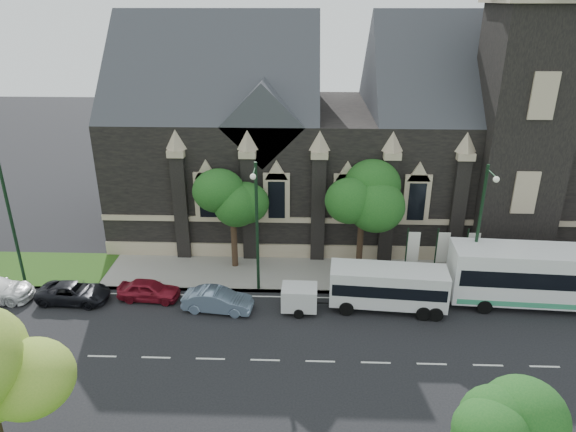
{
  "coord_description": "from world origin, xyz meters",
  "views": [
    {
      "loc": [
        -0.93,
        -22.8,
        18.17
      ],
      "look_at": [
        -1.97,
        6.0,
        6.01
      ],
      "focal_mm": 32.25,
      "sensor_mm": 36.0,
      "label": 1
    }
  ],
  "objects_px": {
    "tour_coach": "(560,276)",
    "street_lamp_far": "(9,218)",
    "banner_flag_center": "(440,250)",
    "street_lamp_mid": "(257,222)",
    "tree_walk_left": "(235,193)",
    "street_lamp_near": "(480,225)",
    "sedan": "(218,300)",
    "banner_flag_left": "(411,250)",
    "car_far_black": "(74,293)",
    "box_trailer": "(299,297)",
    "shuttle_bus": "(388,286)",
    "tree_walk_right": "(366,193)",
    "banner_flag_right": "(470,251)",
    "car_far_red": "(149,290)"
  },
  "relations": [
    {
      "from": "tour_coach",
      "to": "street_lamp_far",
      "type": "bearing_deg",
      "value": -178.03
    },
    {
      "from": "tour_coach",
      "to": "banner_flag_center",
      "type": "bearing_deg",
      "value": 160.72
    },
    {
      "from": "street_lamp_mid",
      "to": "street_lamp_far",
      "type": "relative_size",
      "value": 1.0
    },
    {
      "from": "tree_walk_left",
      "to": "tour_coach",
      "type": "bearing_deg",
      "value": -12.31
    },
    {
      "from": "street_lamp_near",
      "to": "sedan",
      "type": "xyz_separation_m",
      "value": [
        -16.34,
        -2.31,
        -4.39
      ]
    },
    {
      "from": "street_lamp_mid",
      "to": "banner_flag_left",
      "type": "xyz_separation_m",
      "value": [
        10.29,
        1.91,
        -2.73
      ]
    },
    {
      "from": "banner_flag_left",
      "to": "car_far_black",
      "type": "height_order",
      "value": "banner_flag_left"
    },
    {
      "from": "box_trailer",
      "to": "street_lamp_mid",
      "type": "bearing_deg",
      "value": 143.45
    },
    {
      "from": "street_lamp_near",
      "to": "banner_flag_center",
      "type": "distance_m",
      "value": 3.74
    },
    {
      "from": "banner_flag_center",
      "to": "tour_coach",
      "type": "relative_size",
      "value": 0.3
    },
    {
      "from": "banner_flag_left",
      "to": "sedan",
      "type": "height_order",
      "value": "banner_flag_left"
    },
    {
      "from": "street_lamp_far",
      "to": "shuttle_bus",
      "type": "xyz_separation_m",
      "value": [
        24.33,
        -1.63,
        -3.5
      ]
    },
    {
      "from": "street_lamp_far",
      "to": "banner_flag_center",
      "type": "height_order",
      "value": "street_lamp_far"
    },
    {
      "from": "car_far_black",
      "to": "sedan",
      "type": "bearing_deg",
      "value": -91.79
    },
    {
      "from": "tree_walk_right",
      "to": "car_far_black",
      "type": "bearing_deg",
      "value": -164.71
    },
    {
      "from": "tree_walk_left",
      "to": "street_lamp_near",
      "type": "relative_size",
      "value": 0.85
    },
    {
      "from": "tour_coach",
      "to": "street_lamp_near",
      "type": "bearing_deg",
      "value": 172.97
    },
    {
      "from": "street_lamp_mid",
      "to": "sedan",
      "type": "distance_m",
      "value": 5.48
    },
    {
      "from": "box_trailer",
      "to": "car_far_black",
      "type": "bearing_deg",
      "value": 179.14
    },
    {
      "from": "tree_walk_right",
      "to": "box_trailer",
      "type": "distance_m",
      "value": 8.76
    },
    {
      "from": "shuttle_bus",
      "to": "car_far_black",
      "type": "relative_size",
      "value": 1.6
    },
    {
      "from": "banner_flag_right",
      "to": "car_far_black",
      "type": "distance_m",
      "value": 26.4
    },
    {
      "from": "tour_coach",
      "to": "sedan",
      "type": "relative_size",
      "value": 3.08
    },
    {
      "from": "banner_flag_left",
      "to": "banner_flag_right",
      "type": "relative_size",
      "value": 1.0
    },
    {
      "from": "street_lamp_mid",
      "to": "banner_flag_center",
      "type": "relative_size",
      "value": 2.25
    },
    {
      "from": "street_lamp_mid",
      "to": "street_lamp_far",
      "type": "height_order",
      "value": "same"
    },
    {
      "from": "street_lamp_mid",
      "to": "car_far_red",
      "type": "distance_m",
      "value": 8.38
    },
    {
      "from": "tour_coach",
      "to": "sedan",
      "type": "distance_m",
      "value": 21.49
    },
    {
      "from": "box_trailer",
      "to": "banner_flag_center",
      "type": "bearing_deg",
      "value": 24.68
    },
    {
      "from": "tree_walk_left",
      "to": "car_far_red",
      "type": "distance_m",
      "value": 8.7
    },
    {
      "from": "tree_walk_right",
      "to": "sedan",
      "type": "distance_m",
      "value": 12.34
    },
    {
      "from": "tree_walk_left",
      "to": "tour_coach",
      "type": "relative_size",
      "value": 0.57
    },
    {
      "from": "banner_flag_right",
      "to": "sedan",
      "type": "height_order",
      "value": "banner_flag_right"
    },
    {
      "from": "banner_flag_left",
      "to": "car_far_black",
      "type": "bearing_deg",
      "value": -171.03
    },
    {
      "from": "tree_walk_left",
      "to": "banner_flag_right",
      "type": "bearing_deg",
      "value": -6.04
    },
    {
      "from": "banner_flag_center",
      "to": "car_far_red",
      "type": "bearing_deg",
      "value": -170.96
    },
    {
      "from": "street_lamp_far",
      "to": "tour_coach",
      "type": "height_order",
      "value": "street_lamp_far"
    },
    {
      "from": "tree_walk_right",
      "to": "shuttle_bus",
      "type": "xyz_separation_m",
      "value": [
        1.12,
        -5.25,
        -4.21
      ]
    },
    {
      "from": "car_far_black",
      "to": "shuttle_bus",
      "type": "bearing_deg",
      "value": -87.56
    },
    {
      "from": "car_far_black",
      "to": "street_lamp_mid",
      "type": "bearing_deg",
      "value": -79.79
    },
    {
      "from": "street_lamp_mid",
      "to": "sedan",
      "type": "bearing_deg",
      "value": -135.34
    },
    {
      "from": "banner_flag_left",
      "to": "banner_flag_center",
      "type": "distance_m",
      "value": 2.0
    },
    {
      "from": "street_lamp_mid",
      "to": "car_far_red",
      "type": "relative_size",
      "value": 2.25
    },
    {
      "from": "tree_walk_right",
      "to": "street_lamp_mid",
      "type": "bearing_deg",
      "value": -153.35
    },
    {
      "from": "tree_walk_right",
      "to": "car_far_black",
      "type": "relative_size",
      "value": 1.7
    },
    {
      "from": "street_lamp_far",
      "to": "tour_coach",
      "type": "distance_m",
      "value": 35.21
    },
    {
      "from": "tree_walk_left",
      "to": "street_lamp_mid",
      "type": "bearing_deg",
      "value": -63.53
    },
    {
      "from": "banner_flag_center",
      "to": "car_far_black",
      "type": "xyz_separation_m",
      "value": [
        -24.11,
        -3.49,
        -1.75
      ]
    },
    {
      "from": "street_lamp_near",
      "to": "shuttle_bus",
      "type": "distance_m",
      "value": 6.86
    },
    {
      "from": "car_far_black",
      "to": "box_trailer",
      "type": "bearing_deg",
      "value": -89.74
    }
  ]
}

